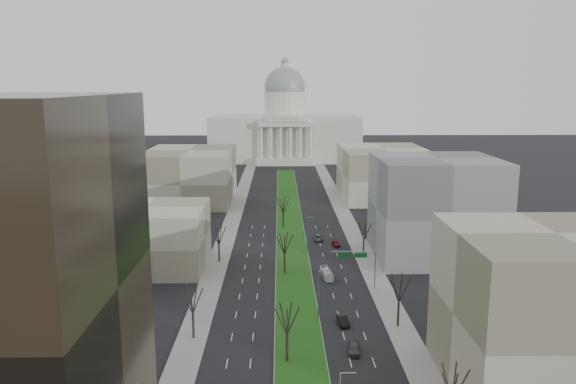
{
  "coord_description": "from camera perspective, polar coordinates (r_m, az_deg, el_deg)",
  "views": [
    {
      "loc": [
        -3.08,
        -37.89,
        41.01
      ],
      "look_at": [
        -0.74,
        111.58,
        12.18
      ],
      "focal_mm": 35.0,
      "sensor_mm": 36.0,
      "label": 1
    }
  ],
  "objects": [
    {
      "name": "tree_right_far",
      "position": [
        135.91,
        7.73,
        -3.88
      ],
      "size": [
        5.04,
        5.04,
        9.07
      ],
      "color": "black",
      "rests_on": "ground"
    },
    {
      "name": "streetlamp_median_b",
      "position": [
        99.93,
        3.14,
        -10.34
      ],
      "size": [
        1.9,
        0.2,
        9.16
      ],
      "color": "gray",
      "rests_on": "ground"
    },
    {
      "name": "tree_median_b",
      "position": [
        122.7,
        -0.36,
        -5.18
      ],
      "size": [
        5.4,
        5.4,
        9.72
      ],
      "color": "black",
      "rests_on": "ground"
    },
    {
      "name": "ground",
      "position": [
        163.16,
        0.21,
        -3.64
      ],
      "size": [
        600.0,
        600.0,
        0.0
      ],
      "primitive_type": "plane",
      "color": "black",
      "rests_on": "ground"
    },
    {
      "name": "mast_arm_signs",
      "position": [
        114.62,
        7.51,
        -6.91
      ],
      "size": [
        9.12,
        0.24,
        8.09
      ],
      "color": "gray",
      "rests_on": "ground"
    },
    {
      "name": "building_far_left",
      "position": [
        202.99,
        -9.94,
        1.68
      ],
      "size": [
        30.0,
        40.0,
        18.0
      ],
      "primitive_type": "cube",
      "color": "gray",
      "rests_on": "ground"
    },
    {
      "name": "box_van",
      "position": [
        122.02,
        3.94,
        -8.26
      ],
      "size": [
        2.5,
        7.19,
        1.96
      ],
      "primitive_type": "imported",
      "rotation": [
        0.0,
        0.0,
        0.12
      ],
      "color": "white",
      "rests_on": "ground"
    },
    {
      "name": "car_black",
      "position": [
        100.13,
        5.59,
        -12.86
      ],
      "size": [
        1.96,
        4.58,
        1.47
      ],
      "primitive_type": "imported",
      "rotation": [
        0.0,
        0.0,
        0.09
      ],
      "color": "black",
      "rests_on": "ground"
    },
    {
      "name": "building_tan_right",
      "position": [
        84.19,
        25.05,
        -11.04
      ],
      "size": [
        26.0,
        24.0,
        22.0
      ],
      "primitive_type": "cube",
      "color": "gray",
      "rests_on": "ground"
    },
    {
      "name": "sidewalk_right",
      "position": [
        140.57,
        7.6,
        -6.11
      ],
      "size": [
        5.0,
        330.0,
        0.15
      ],
      "primitive_type": "cube",
      "color": "gray",
      "rests_on": "ground"
    },
    {
      "name": "building_grey_right",
      "position": [
        138.16,
        14.7,
        -1.57
      ],
      "size": [
        28.0,
        26.0,
        24.0
      ],
      "primitive_type": "cube",
      "color": "slate",
      "rests_on": "ground"
    },
    {
      "name": "tree_median_c",
      "position": [
        161.52,
        -0.49,
        -1.24
      ],
      "size": [
        5.4,
        5.4,
        9.72
      ],
      "color": "black",
      "rests_on": "ground"
    },
    {
      "name": "tree_left_mid",
      "position": [
        93.45,
        -9.69,
        -10.59
      ],
      "size": [
        5.4,
        5.4,
        9.72
      ],
      "color": "black",
      "rests_on": "ground"
    },
    {
      "name": "tree_median_a",
      "position": [
        85.0,
        -0.1,
        -12.67
      ],
      "size": [
        5.4,
        5.4,
        9.72
      ],
      "color": "black",
      "rests_on": "ground"
    },
    {
      "name": "capitol",
      "position": [
        308.48,
        -0.33,
        6.32
      ],
      "size": [
        80.0,
        46.0,
        55.0
      ],
      "color": "beige",
      "rests_on": "ground"
    },
    {
      "name": "sidewalk_left",
      "position": [
        139.8,
        -6.82,
        -6.19
      ],
      "size": [
        5.0,
        330.0,
        0.15
      ],
      "primitive_type": "cube",
      "color": "gray",
      "rests_on": "ground"
    },
    {
      "name": "tree_left_far",
      "position": [
        131.21,
        -7.06,
        -4.26
      ],
      "size": [
        5.28,
        5.28,
        9.5
      ],
      "color": "black",
      "rests_on": "ground"
    },
    {
      "name": "median",
      "position": [
        162.15,
        0.22,
        -3.7
      ],
      "size": [
        8.0,
        222.03,
        0.2
      ],
      "color": "#999993",
      "rests_on": "ground"
    },
    {
      "name": "building_far_right",
      "position": [
        208.9,
        9.62,
        1.95
      ],
      "size": [
        30.0,
        40.0,
        18.0
      ],
      "primitive_type": "cube",
      "color": "gray",
      "rests_on": "ground"
    },
    {
      "name": "tree_right_mid",
      "position": [
        98.17,
        11.24,
        -9.47
      ],
      "size": [
        5.52,
        5.52,
        9.94
      ],
      "color": "black",
      "rests_on": "ground"
    },
    {
      "name": "car_red",
      "position": [
        145.62,
        4.9,
        -5.22
      ],
      "size": [
        2.0,
        4.5,
        1.28
      ],
      "primitive_type": "imported",
      "rotation": [
        0.0,
        0.0,
        0.05
      ],
      "color": "maroon",
      "rests_on": "ground"
    },
    {
      "name": "building_beige_left",
      "position": [
        130.97,
        -14.11,
        -4.47
      ],
      "size": [
        26.0,
        22.0,
        14.0
      ],
      "primitive_type": "cube",
      "color": "gray",
      "rests_on": "ground"
    },
    {
      "name": "streetlamp_median_c",
      "position": [
        137.9,
        1.98,
        -4.31
      ],
      "size": [
        1.9,
        0.2,
        9.16
      ],
      "color": "gray",
      "rests_on": "ground"
    },
    {
      "name": "car_grey_near",
      "position": [
        90.83,
        6.71,
        -15.47
      ],
      "size": [
        2.24,
        4.59,
        1.51
      ],
      "primitive_type": "imported",
      "rotation": [
        0.0,
        0.0,
        -0.11
      ],
      "color": "#414347",
      "rests_on": "ground"
    },
    {
      "name": "tree_right_near",
      "position": [
        71.95,
        16.43,
        -18.06
      ],
      "size": [
        5.16,
        5.16,
        9.29
      ],
      "color": "black",
      "rests_on": "ground"
    },
    {
      "name": "car_grey_far",
      "position": [
        150.19,
        3.09,
        -4.68
      ],
      "size": [
        2.28,
        4.79,
        1.32
      ],
      "primitive_type": "imported",
      "rotation": [
        0.0,
        0.0,
        -0.02
      ],
      "color": "#4C4E54",
      "rests_on": "ground"
    }
  ]
}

